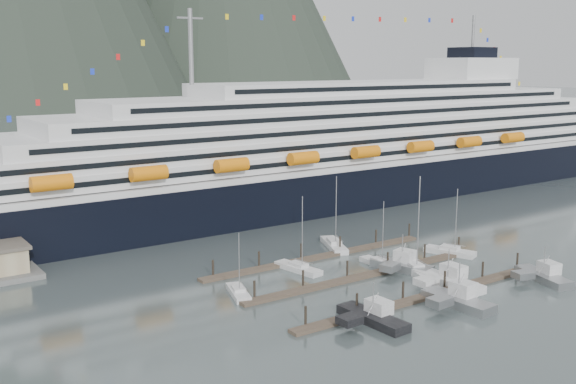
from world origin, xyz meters
The scene contains 16 objects.
ground centered at (0.00, 0.00, 0.00)m, with size 1600.00×1600.00×0.00m, color #4C5A59.
cruise_ship centered at (30.03, 54.94, 12.04)m, with size 210.00×30.40×50.30m.
dock_near centered at (-4.93, -9.95, 0.31)m, with size 48.18×2.28×3.20m.
dock_mid centered at (-4.93, 3.05, 0.31)m, with size 48.18×2.28×3.20m.
dock_far centered at (-4.93, 16.05, 0.31)m, with size 48.18×2.28×3.20m.
sailboat_a centered at (-27.00, 7.15, 0.39)m, with size 4.57×8.26×10.40m.
sailboat_c centered at (1.02, 6.27, 0.40)m, with size 2.51×8.31×12.03m.
sailboat_d centered at (3.66, 0.52, 0.45)m, with size 6.31×12.09×17.18m.
sailboat_e centered at (-12.32, 11.95, 0.41)m, with size 3.96×9.77×13.56m.
sailboat_g centered at (1.88, 19.99, 0.43)m, with size 6.96×11.31×14.61m.
sailboat_h centered at (16.74, 4.19, 0.42)m, with size 5.90×9.77×12.95m.
trawler_a centered at (-17.52, -12.74, 0.83)m, with size 8.34×11.56×6.23m.
trawler_b centered at (-2.94, -15.01, 0.91)m, with size 8.62×11.30×7.20m.
trawler_c centered at (2.98, -7.63, 0.86)m, with size 9.04×12.89×6.55m.
trawler_d centered at (17.50, -14.97, 0.84)m, with size 8.60×11.18×6.35m.
trawler_e centered at (2.44, 2.19, 0.89)m, with size 9.10×11.27×6.95m.
Camera 1 is at (-76.54, -77.87, 35.07)m, focal length 42.00 mm.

